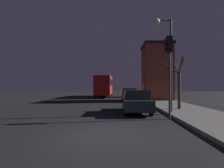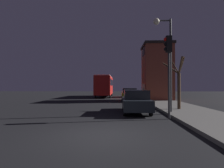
% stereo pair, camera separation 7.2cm
% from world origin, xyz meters
% --- Properties ---
extents(ground_plane, '(120.00, 120.00, 0.00)m').
position_xyz_m(ground_plane, '(0.00, 0.00, 0.00)').
color(ground_plane, black).
extents(brick_building, '(3.63, 4.34, 7.04)m').
position_xyz_m(brick_building, '(5.47, 16.28, 3.70)').
color(brick_building, brown).
rests_on(brick_building, sidewalk).
extents(streetlamp, '(1.18, 0.41, 6.04)m').
position_xyz_m(streetlamp, '(3.60, 4.96, 4.27)').
color(streetlamp, '#38383A').
rests_on(streetlamp, sidewalk).
extents(traffic_light, '(0.43, 0.24, 4.54)m').
position_xyz_m(traffic_light, '(3.31, 3.25, 3.25)').
color(traffic_light, '#38383A').
rests_on(traffic_light, ground).
extents(bare_tree, '(1.07, 2.43, 3.62)m').
position_xyz_m(bare_tree, '(4.89, 6.37, 2.07)').
color(bare_tree, '#473323').
rests_on(bare_tree, sidewalk).
extents(bus, '(2.46, 9.97, 3.56)m').
position_xyz_m(bus, '(-1.90, 23.81, 2.12)').
color(bus, red).
rests_on(bus, ground).
extents(car_near_lane, '(1.74, 4.54, 1.54)m').
position_xyz_m(car_near_lane, '(1.74, 5.62, 0.79)').
color(car_near_lane, black).
rests_on(car_near_lane, ground).
extents(car_mid_lane, '(1.81, 3.94, 1.59)m').
position_xyz_m(car_mid_lane, '(1.85, 14.76, 0.82)').
color(car_mid_lane, olive).
rests_on(car_mid_lane, ground).
extents(car_far_lane, '(1.78, 4.49, 1.50)m').
position_xyz_m(car_far_lane, '(2.04, 23.18, 0.79)').
color(car_far_lane, '#B7BABF').
rests_on(car_far_lane, ground).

